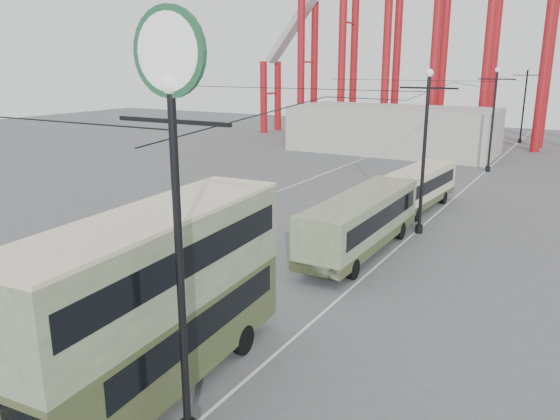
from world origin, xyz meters
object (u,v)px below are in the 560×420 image
Objects in this scene: single_decker_cream at (418,187)px; pedestrian at (225,248)px; double_decker_bus at (157,294)px; lamp_post_near at (173,141)px; single_decker_green at (361,221)px.

single_decker_cream is 16.17m from pedestrian.
pedestrian is (-4.56, 9.55, -2.22)m from double_decker_bus.
single_decker_cream is 5.13× the size of pedestrian.
single_decker_cream is at bearing 93.64° from lamp_post_near.
double_decker_bus is 1.16× the size of single_decker_cream.
double_decker_bus is at bearing -87.18° from single_decker_cream.
single_decker_cream is at bearing 84.59° from double_decker_bus.
double_decker_bus is at bearing -91.84° from single_decker_green.
double_decker_bus is at bearing 146.74° from lamp_post_near.
single_decker_green is 1.19× the size of single_decker_cream.
single_decker_green reaches higher than single_decker_cream.
lamp_post_near reaches higher than double_decker_bus.
lamp_post_near is 1.03× the size of double_decker_bus.
double_decker_bus is 0.97× the size of single_decker_green.
pedestrian is at bearing 111.14° from double_decker_bus.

